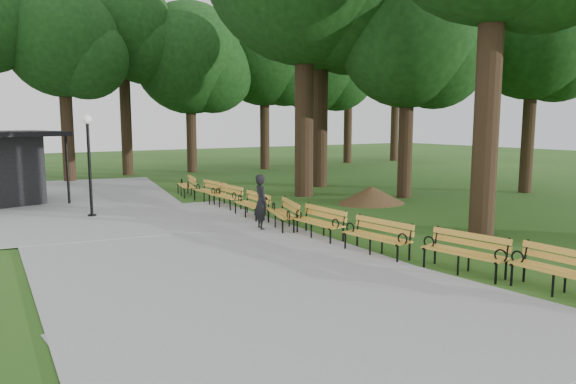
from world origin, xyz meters
TOP-DOWN VIEW (x-y plane):
  - ground at (0.00, 0.00)m, footprint 100.00×100.00m
  - path at (-4.00, 3.00)m, footprint 12.00×38.00m
  - person at (-1.04, 5.09)m, footprint 0.50×0.67m
  - lamp_post at (-4.86, 9.95)m, footprint 0.32×0.32m
  - dirt_mound at (5.16, 7.17)m, footprint 2.37×2.37m
  - bench_1 at (0.72, -3.05)m, footprint 0.73×1.93m
  - bench_2 at (0.36, -1.16)m, footprint 0.97×1.98m
  - bench_3 at (-0.17, 0.99)m, footprint 0.87×1.97m
  - bench_4 at (-0.30, 3.23)m, footprint 0.72×1.93m
  - bench_5 at (-0.41, 4.90)m, footprint 1.15×2.00m
  - bench_6 at (-0.37, 6.93)m, footprint 0.75×1.94m
  - bench_7 at (-0.23, 9.28)m, footprint 0.73×1.93m
  - bench_8 at (-0.19, 10.81)m, footprint 0.79×1.95m
  - bench_9 at (-0.24, 13.12)m, footprint 1.01×1.99m
  - lawn_tree_1 at (7.45, 7.68)m, footprint 5.69×5.69m
  - lawn_tree_4 at (6.64, 12.71)m, footprint 6.63×6.63m
  - lawn_tree_5 at (13.22, 5.82)m, footprint 5.47×5.47m
  - tree_backdrop at (7.07, 22.75)m, footprint 37.40×9.43m

SIDE VIEW (x-z plane):
  - ground at x=0.00m, z-range 0.00..0.00m
  - path at x=-4.00m, z-range 0.00..0.06m
  - dirt_mound at x=5.16m, z-range 0.00..0.68m
  - bench_1 at x=0.72m, z-range 0.00..0.88m
  - bench_2 at x=0.36m, z-range 0.00..0.88m
  - bench_3 at x=-0.17m, z-range 0.00..0.88m
  - bench_4 at x=-0.30m, z-range 0.00..0.88m
  - bench_5 at x=-0.41m, z-range 0.00..0.88m
  - bench_6 at x=-0.37m, z-range 0.00..0.88m
  - bench_7 at x=-0.23m, z-range 0.00..0.88m
  - bench_8 at x=-0.19m, z-range 0.00..0.88m
  - bench_9 at x=-0.24m, z-range 0.00..0.88m
  - person at x=-1.04m, z-range 0.00..1.66m
  - lamp_post at x=-4.86m, z-range 0.73..4.19m
  - lawn_tree_1 at x=7.45m, z-range 1.84..11.30m
  - lawn_tree_5 at x=13.22m, z-range 2.04..11.68m
  - tree_backdrop at x=7.07m, z-range 0.00..16.56m
  - lawn_tree_4 at x=6.64m, z-range 2.75..15.04m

